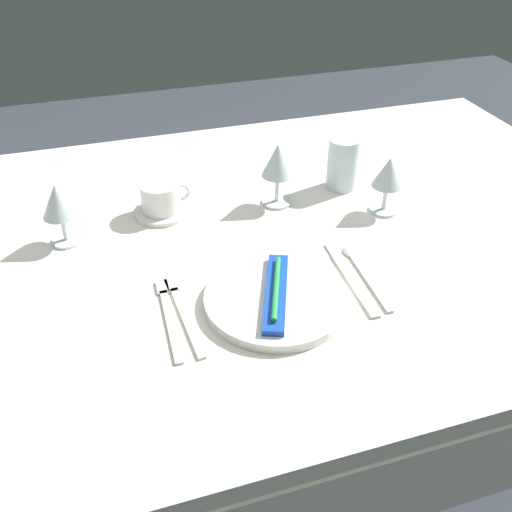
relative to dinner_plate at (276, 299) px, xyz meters
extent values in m
plane|color=#383D47|center=(0.00, 0.23, -0.75)|extent=(6.00, 6.00, 0.00)
cube|color=silver|center=(0.00, 0.23, -0.03)|extent=(1.80, 1.10, 0.04)
cube|color=silver|center=(0.00, -0.32, -0.14)|extent=(1.80, 0.01, 0.18)
cube|color=silver|center=(0.00, 0.78, -0.14)|extent=(1.80, 0.01, 0.18)
cylinder|color=brown|center=(0.80, 0.68, -0.40)|extent=(0.07, 0.07, 0.70)
cylinder|color=white|center=(0.00, 0.00, 0.00)|extent=(0.25, 0.25, 0.02)
cube|color=blue|center=(0.00, 0.00, 0.02)|extent=(0.11, 0.21, 0.01)
cylinder|color=green|center=(0.00, 0.00, 0.03)|extent=(0.07, 0.16, 0.01)
cube|color=beige|center=(-0.16, 0.00, -0.01)|extent=(0.02, 0.19, 0.00)
cube|color=beige|center=(-0.17, 0.10, -0.01)|extent=(0.02, 0.04, 0.00)
cube|color=beige|center=(-0.19, 0.00, -0.01)|extent=(0.02, 0.19, 0.00)
cube|color=beige|center=(-0.18, 0.10, -0.01)|extent=(0.02, 0.04, 0.00)
cube|color=beige|center=(0.15, 0.00, -0.01)|extent=(0.03, 0.19, 0.00)
cube|color=beige|center=(0.16, 0.11, -0.01)|extent=(0.02, 0.06, 0.00)
cube|color=beige|center=(0.18, 0.00, -0.01)|extent=(0.02, 0.17, 0.00)
ellipsoid|color=beige|center=(0.19, 0.10, -0.01)|extent=(0.03, 0.04, 0.01)
cylinder|color=white|center=(-0.14, 0.36, 0.00)|extent=(0.12, 0.12, 0.01)
cylinder|color=white|center=(-0.14, 0.36, 0.03)|extent=(0.09, 0.09, 0.06)
torus|color=white|center=(-0.10, 0.36, 0.04)|extent=(0.04, 0.01, 0.04)
cylinder|color=silver|center=(-0.34, 0.31, -0.01)|extent=(0.06, 0.06, 0.01)
cylinder|color=silver|center=(-0.34, 0.31, 0.03)|extent=(0.01, 0.01, 0.06)
cone|color=silver|center=(-0.34, 0.31, 0.09)|extent=(0.07, 0.07, 0.07)
cylinder|color=silver|center=(0.11, 0.33, -0.01)|extent=(0.07, 0.07, 0.01)
cylinder|color=silver|center=(0.11, 0.33, 0.03)|extent=(0.01, 0.01, 0.06)
cone|color=silver|center=(0.11, 0.33, 0.10)|extent=(0.07, 0.07, 0.07)
cylinder|color=silver|center=(0.33, 0.23, -0.01)|extent=(0.06, 0.06, 0.01)
cylinder|color=silver|center=(0.33, 0.23, 0.03)|extent=(0.01, 0.01, 0.06)
cone|color=silver|center=(0.33, 0.23, 0.09)|extent=(0.07, 0.07, 0.07)
cylinder|color=silver|center=(0.28, 0.36, 0.05)|extent=(0.07, 0.07, 0.12)
camera|label=1|loc=(-0.27, -0.73, 0.65)|focal=40.54mm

